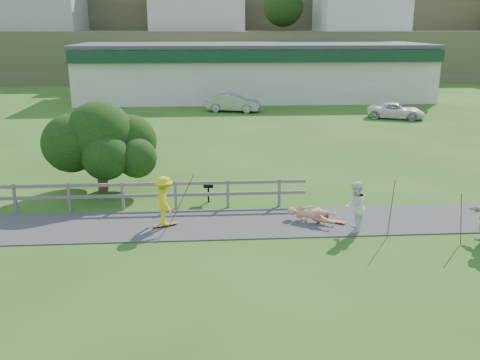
{
  "coord_description": "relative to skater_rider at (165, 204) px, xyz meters",
  "views": [
    {
      "loc": [
        -0.91,
        -16.26,
        6.81
      ],
      "look_at": [
        0.38,
        2.0,
        1.47
      ],
      "focal_mm": 40.0,
      "sensor_mm": 36.0,
      "label": 1
    }
  ],
  "objects": [
    {
      "name": "skater_rider",
      "position": [
        0.0,
        0.0,
        0.0
      ],
      "size": [
        0.98,
        1.27,
        1.73
      ],
      "primitive_type": "imported",
      "rotation": [
        0.0,
        0.0,
        1.91
      ],
      "color": "yellow",
      "rests_on": "ground"
    },
    {
      "name": "skater_fallen",
      "position": [
        5.16,
        0.03,
        -0.54
      ],
      "size": [
        1.29,
        1.72,
        0.64
      ],
      "primitive_type": "imported",
      "rotation": [
        0.0,
        0.0,
        1.02
      ],
      "color": "tan",
      "rests_on": "ground"
    },
    {
      "name": "pole_spec_right",
      "position": [
        9.54,
        -2.14,
        -0.02
      ],
      "size": [
        0.03,
        0.03,
        1.7
      ],
      "primitive_type": "cylinder",
      "color": "brown",
      "rests_on": "ground"
    },
    {
      "name": "fence",
      "position": [
        -2.34,
        1.94,
        -0.14
      ],
      "size": [
        15.05,
        0.1,
        1.1
      ],
      "color": "#625D56",
      "rests_on": "ground"
    },
    {
      "name": "longboard_fallen",
      "position": [
        5.96,
        -0.07,
        -0.82
      ],
      "size": [
        0.83,
        0.61,
        0.09
      ],
      "primitive_type": null,
      "rotation": [
        0.0,
        0.0,
        -0.54
      ],
      "color": "olive",
      "rests_on": "ground"
    },
    {
      "name": "spectator_a",
      "position": [
        6.44,
        -0.9,
        0.02
      ],
      "size": [
        0.89,
        1.01,
        1.77
      ],
      "primitive_type": "imported",
      "rotation": [
        0.0,
        0.0,
        4.42
      ],
      "color": "white",
      "rests_on": "ground"
    },
    {
      "name": "strip_mall",
      "position": [
        6.28,
        33.58,
        1.71
      ],
      "size": [
        32.5,
        10.75,
        5.1
      ],
      "color": "beige",
      "rests_on": "ground"
    },
    {
      "name": "bbq",
      "position": [
        1.54,
        2.62,
        -0.45
      ],
      "size": [
        0.39,
        0.3,
        0.83
      ],
      "primitive_type": null,
      "rotation": [
        0.0,
        0.0,
        -0.02
      ],
      "color": "black",
      "rests_on": "ground"
    },
    {
      "name": "helmet",
      "position": [
        5.76,
        0.38,
        -0.74
      ],
      "size": [
        0.24,
        0.24,
        0.24
      ],
      "primitive_type": "sphere",
      "color": "#A40E10",
      "rests_on": "ground"
    },
    {
      "name": "ground",
      "position": [
        2.28,
        -1.36,
        -0.87
      ],
      "size": [
        260.0,
        260.0,
        0.0
      ],
      "primitive_type": "plane",
      "color": "#2B4F16",
      "rests_on": "ground"
    },
    {
      "name": "car_white",
      "position": [
        15.87,
        21.36,
        -0.28
      ],
      "size": [
        4.61,
        3.34,
        1.16
      ],
      "primitive_type": "imported",
      "rotation": [
        0.0,
        0.0,
        1.19
      ],
      "color": "white",
      "rests_on": "ground"
    },
    {
      "name": "pole_spec_left",
      "position": [
        7.46,
        -1.52,
        0.14
      ],
      "size": [
        0.03,
        0.03,
        2.01
      ],
      "primitive_type": "cylinder",
      "color": "brown",
      "rests_on": "ground"
    },
    {
      "name": "tree",
      "position": [
        -2.9,
        4.45,
        0.71
      ],
      "size": [
        4.57,
        4.57,
        3.14
      ],
      "primitive_type": null,
      "color": "black",
      "rests_on": "ground"
    },
    {
      "name": "path",
      "position": [
        2.28,
        0.14,
        -0.85
      ],
      "size": [
        34.0,
        3.0,
        0.04
      ],
      "primitive_type": "cube",
      "color": "#363638",
      "rests_on": "ground"
    },
    {
      "name": "longboard_rider",
      "position": [
        0.0,
        0.0,
        -0.82
      ],
      "size": [
        0.87,
        0.52,
        0.09
      ],
      "primitive_type": null,
      "rotation": [
        0.0,
        0.0,
        0.4
      ],
      "color": "olive",
      "rests_on": "ground"
    },
    {
      "name": "car_silver",
      "position": [
        3.87,
        25.46,
        -0.15
      ],
      "size": [
        4.57,
        2.6,
        1.43
      ],
      "primitive_type": "imported",
      "rotation": [
        0.0,
        0.0,
        1.3
      ],
      "color": "#9EA2A6",
      "rests_on": "ground"
    },
    {
      "name": "pole_rider",
      "position": [
        0.6,
        0.4,
        0.13
      ],
      "size": [
        0.03,
        0.03,
        1.99
      ],
      "primitive_type": "cylinder",
      "color": "brown",
      "rests_on": "ground"
    }
  ]
}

